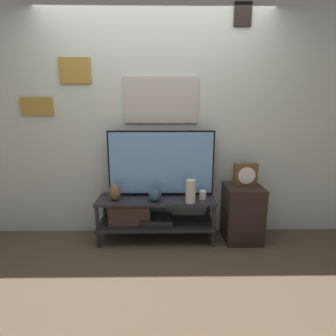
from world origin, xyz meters
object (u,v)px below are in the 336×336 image
object	(u,v)px
mantel_clock	(245,174)
television	(161,163)
vase_round_glass	(155,195)
vase_tall_ceramic	(191,191)
candle_jar	(203,195)
vase_urn_stoneware	(115,192)

from	to	relation	value
mantel_clock	television	bearing A→B (deg)	176.32
vase_round_glass	vase_tall_ceramic	xyz separation A→B (m)	(0.38, -0.05, 0.06)
mantel_clock	vase_round_glass	bearing A→B (deg)	-172.84
vase_tall_ceramic	mantel_clock	size ratio (longest dim) A/B	0.98
vase_tall_ceramic	candle_jar	bearing A→B (deg)	35.06
vase_tall_ceramic	mantel_clock	world-z (taller)	mantel_clock
vase_round_glass	vase_tall_ceramic	distance (m)	0.38
vase_tall_ceramic	vase_round_glass	bearing A→B (deg)	172.78
vase_urn_stoneware	mantel_clock	bearing A→B (deg)	3.89
television	vase_round_glass	distance (m)	0.37
television	candle_jar	size ratio (longest dim) A/B	12.01
vase_round_glass	vase_tall_ceramic	bearing A→B (deg)	-7.22
television	candle_jar	bearing A→B (deg)	-15.98
vase_round_glass	candle_jar	distance (m)	0.52
vase_round_glass	candle_jar	size ratio (longest dim) A/B	1.41
television	vase_urn_stoneware	xyz separation A→B (m)	(-0.50, -0.16, -0.29)
vase_round_glass	mantel_clock	distance (m)	1.02
television	candle_jar	xyz separation A→B (m)	(0.45, -0.13, -0.33)
vase_urn_stoneware	candle_jar	world-z (taller)	vase_urn_stoneware
television	candle_jar	world-z (taller)	television
vase_urn_stoneware	vase_round_glass	bearing A→B (deg)	-3.73
vase_round_glass	mantel_clock	world-z (taller)	mantel_clock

